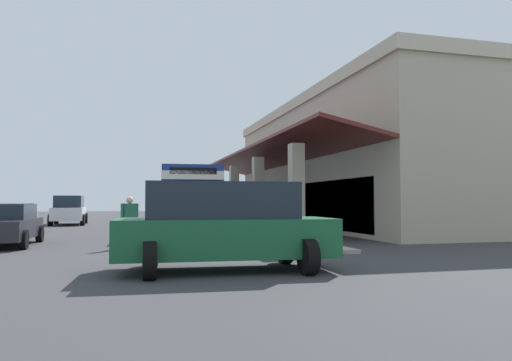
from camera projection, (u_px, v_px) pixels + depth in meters
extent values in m
plane|color=#38383A|center=(326.00, 230.00, 26.23)|extent=(120.00, 120.00, 0.00)
cube|color=#9E998E|center=(242.00, 227.00, 27.96)|extent=(29.07, 0.50, 0.12)
cube|color=#B2A88E|center=(387.00, 171.00, 30.60)|extent=(24.22, 13.19, 7.16)
cube|color=#C0B59A|center=(387.00, 111.00, 30.78)|extent=(24.52, 13.49, 0.60)
cube|color=#B2A88E|center=(218.00, 197.00, 36.86)|extent=(0.55, 0.55, 3.94)
cube|color=#B2A88E|center=(234.00, 196.00, 31.01)|extent=(0.55, 0.55, 3.94)
cube|color=#B2A88E|center=(258.00, 194.00, 25.17)|extent=(0.55, 0.55, 3.94)
cube|color=#B2A88E|center=(296.00, 192.00, 19.32)|extent=(0.55, 0.55, 3.94)
cube|color=#5B1E19|center=(266.00, 157.00, 28.54)|extent=(24.22, 3.16, 0.82)
cube|color=#19232D|center=(292.00, 204.00, 28.82)|extent=(20.35, 0.08, 2.40)
cube|color=navy|center=(186.00, 199.00, 24.74)|extent=(11.13, 3.20, 2.75)
cube|color=silver|center=(186.00, 181.00, 24.78)|extent=(11.15, 3.22, 0.36)
cube|color=#19232D|center=(186.00, 194.00, 25.04)|extent=(9.38, 3.12, 0.90)
cube|color=#19232D|center=(193.00, 194.00, 19.38)|extent=(0.19, 2.24, 1.20)
cube|color=black|center=(193.00, 171.00, 19.42)|extent=(0.18, 1.94, 0.28)
cube|color=black|center=(193.00, 229.00, 19.19)|extent=(0.35, 2.46, 0.24)
cube|color=silver|center=(215.00, 221.00, 19.46)|extent=(0.07, 0.24, 0.16)
cube|color=silver|center=(171.00, 222.00, 19.11)|extent=(0.07, 0.24, 0.16)
cube|color=silver|center=(185.00, 172.00, 26.27)|extent=(2.50, 1.92, 0.24)
cylinder|color=black|center=(218.00, 225.00, 21.38)|extent=(1.00, 0.30, 1.00)
cylinder|color=black|center=(161.00, 226.00, 20.87)|extent=(1.00, 0.30, 1.00)
cylinder|color=black|center=(205.00, 220.00, 27.95)|extent=(1.00, 0.30, 1.00)
cylinder|color=black|center=(161.00, 220.00, 27.44)|extent=(1.00, 0.30, 1.00)
cube|color=#195933|center=(225.00, 237.00, 10.58)|extent=(2.26, 4.92, 0.84)
cube|color=#19232D|center=(221.00, 200.00, 10.59)|extent=(1.92, 3.37, 0.80)
cylinder|color=black|center=(285.00, 248.00, 11.83)|extent=(0.76, 0.26, 0.76)
cylinder|color=black|center=(308.00, 257.00, 9.92)|extent=(0.76, 0.26, 0.76)
cylinder|color=black|center=(152.00, 251.00, 11.20)|extent=(0.76, 0.26, 0.76)
cylinder|color=black|center=(149.00, 261.00, 9.29)|extent=(0.76, 0.26, 0.76)
cube|color=silver|center=(69.00, 214.00, 32.22)|extent=(4.86, 2.10, 0.84)
cube|color=#19232D|center=(69.00, 202.00, 32.35)|extent=(3.32, 1.82, 0.80)
cylinder|color=black|center=(83.00, 220.00, 30.92)|extent=(0.76, 0.26, 0.76)
cylinder|color=black|center=(50.00, 220.00, 30.36)|extent=(0.76, 0.26, 0.76)
cylinder|color=black|center=(85.00, 218.00, 34.04)|extent=(0.76, 0.26, 0.76)
cylinder|color=black|center=(56.00, 218.00, 33.48)|extent=(0.76, 0.26, 0.76)
cube|color=#232328|center=(5.00, 229.00, 16.48)|extent=(4.42, 1.85, 0.66)
cube|color=#19232D|center=(6.00, 212.00, 16.70)|extent=(2.48, 1.61, 0.54)
cylinder|color=black|center=(24.00, 240.00, 15.27)|extent=(0.64, 0.22, 0.64)
cylinder|color=black|center=(40.00, 234.00, 18.15)|extent=(0.64, 0.22, 0.64)
cube|color=#9E845B|center=(11.00, 221.00, 23.06)|extent=(4.46, 1.94, 0.66)
cube|color=#19232D|center=(12.00, 209.00, 23.28)|extent=(2.51, 1.66, 0.54)
cylinder|color=black|center=(26.00, 228.00, 21.88)|extent=(0.64, 0.22, 0.64)
cylinder|color=black|center=(36.00, 225.00, 24.74)|extent=(0.64, 0.22, 0.64)
cylinder|color=#726651|center=(135.00, 236.00, 15.66)|extent=(0.16, 0.16, 0.85)
cylinder|color=#726651|center=(124.00, 236.00, 15.65)|extent=(0.16, 0.16, 0.85)
cube|color=#26664C|center=(130.00, 213.00, 15.69)|extent=(0.51, 0.50, 0.64)
sphere|color=beige|center=(130.00, 200.00, 15.71)|extent=(0.23, 0.23, 0.23)
cylinder|color=#26664C|center=(137.00, 212.00, 15.93)|extent=(0.09, 0.09, 0.57)
cylinder|color=#26664C|center=(122.00, 212.00, 15.45)|extent=(0.09, 0.09, 0.57)
cube|color=gray|center=(234.00, 219.00, 35.10)|extent=(0.86, 0.86, 0.59)
cylinder|color=#332319|center=(234.00, 215.00, 35.11)|extent=(0.73, 0.73, 0.02)
cylinder|color=brown|center=(234.00, 202.00, 35.16)|extent=(0.16, 0.16, 1.98)
ellipsoid|color=#1E6028|center=(236.00, 187.00, 34.76)|extent=(0.96, 0.26, 0.17)
ellipsoid|color=#1E6028|center=(238.00, 185.00, 35.39)|extent=(0.39, 0.74, 0.15)
ellipsoid|color=#1E6028|center=(231.00, 187.00, 35.70)|extent=(1.09, 0.39, 0.16)
ellipsoid|color=#1E6028|center=(228.00, 185.00, 35.11)|extent=(0.21, 0.86, 0.18)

